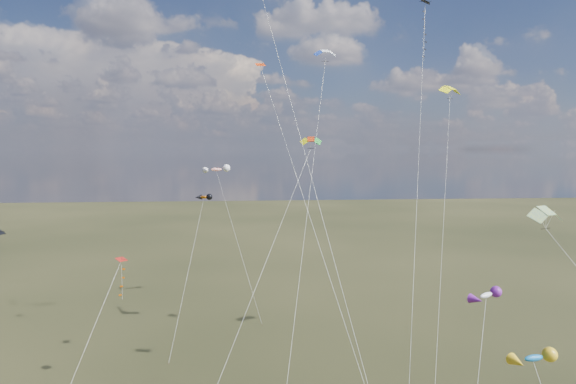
{
  "coord_description": "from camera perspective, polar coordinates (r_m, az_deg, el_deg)",
  "views": [
    {
      "loc": [
        -4.48,
        -30.47,
        23.05
      ],
      "look_at": [
        0.0,
        18.0,
        19.0
      ],
      "focal_mm": 32.0,
      "sensor_mm": 36.0,
      "label": 1
    }
  ],
  "objects": [
    {
      "name": "parafoil_tricolor",
      "position": [
        46.62,
        2.47,
        5.62
      ],
      "size": [
        12.05,
        14.17,
        24.49
      ],
      "color": "#F1F30B",
      "rests_on": "ground"
    },
    {
      "name": "diamond_red_low",
      "position": [
        50.55,
        -18.32,
        -9.84
      ],
      "size": [
        4.54,
        11.43,
        13.01
      ],
      "color": "#A21710",
      "rests_on": "ground"
    },
    {
      "name": "novelty_redwhite_stripe",
      "position": [
        75.72,
        -7.96,
        2.46
      ],
      "size": [
        8.07,
        11.09,
        20.79
      ],
      "color": "red",
      "rests_on": "ground"
    },
    {
      "name": "novelty_white_purple",
      "position": [
        36.43,
        21.16,
        -10.76
      ],
      "size": [
        6.49,
        9.11,
        13.96
      ],
      "color": "white",
      "rests_on": "ground"
    },
    {
      "name": "parafoil_yellow",
      "position": [
        58.36,
        17.58,
        10.87
      ],
      "size": [
        8.85,
        17.12,
        30.28
      ],
      "color": "#F3F211",
      "rests_on": "ground"
    },
    {
      "name": "parafoil_blue_white",
      "position": [
        56.98,
        4.15,
        15.14
      ],
      "size": [
        7.87,
        19.86,
        34.16
      ],
      "color": "#2043B7",
      "rests_on": "ground"
    },
    {
      "name": "parafoil_striped",
      "position": [
        37.87,
        26.85,
        -1.96
      ],
      "size": [
        10.62,
        14.98,
        19.7
      ],
      "color": "yellow",
      "rests_on": "ground"
    },
    {
      "name": "diamond_black_high",
      "position": [
        54.26,
        14.85,
        14.99
      ],
      "size": [
        8.68,
        20.97,
        38.16
      ],
      "color": "black",
      "rests_on": "ground"
    },
    {
      "name": "diamond_orange_center",
      "position": [
        41.68,
        0.97,
        1.81
      ],
      "size": [
        9.1,
        16.63,
        30.77
      ],
      "color": "red",
      "rests_on": "ground"
    },
    {
      "name": "diamond_navy_tall",
      "position": [
        50.97,
        -3.39,
        20.29
      ],
      "size": [
        9.49,
        24.04,
        42.71
      ],
      "color": "#101450",
      "rests_on": "ground"
    },
    {
      "name": "novelty_orange_black",
      "position": [
        65.81,
        -9.37,
        -0.64
      ],
      "size": [
        4.48,
        12.51,
        17.48
      ],
      "color": "#DC6305",
      "rests_on": "ground"
    },
    {
      "name": "novelty_blue_yellow",
      "position": [
        30.82,
        25.67,
        -16.41
      ],
      "size": [
        2.87,
        7.16,
        12.66
      ],
      "color": "#1166AA",
      "rests_on": "ground"
    }
  ]
}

